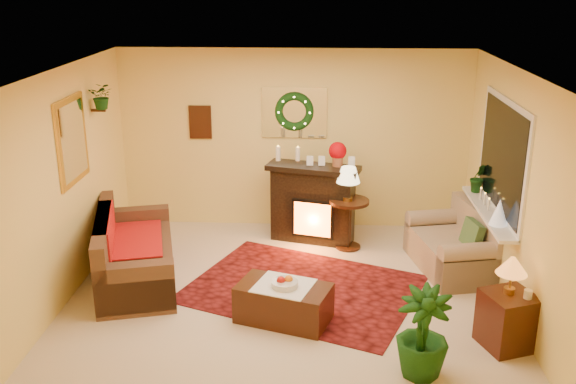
{
  "coord_description": "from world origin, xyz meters",
  "views": [
    {
      "loc": [
        0.34,
        -6.72,
        3.55
      ],
      "look_at": [
        0.0,
        0.35,
        1.15
      ],
      "focal_mm": 40.0,
      "sensor_mm": 36.0,
      "label": 1
    }
  ],
  "objects_px": {
    "sofa": "(136,246)",
    "fireplace": "(313,203)",
    "loveseat": "(453,238)",
    "side_table_round": "(349,226)",
    "end_table_square": "(508,322)",
    "coffee_table": "(284,303)"
  },
  "relations": [
    {
      "from": "sofa",
      "to": "loveseat",
      "type": "height_order",
      "value": "sofa"
    },
    {
      "from": "fireplace",
      "to": "coffee_table",
      "type": "height_order",
      "value": "fireplace"
    },
    {
      "from": "side_table_round",
      "to": "sofa",
      "type": "bearing_deg",
      "value": -157.78
    },
    {
      "from": "sofa",
      "to": "fireplace",
      "type": "height_order",
      "value": "fireplace"
    },
    {
      "from": "fireplace",
      "to": "end_table_square",
      "type": "relative_size",
      "value": 1.95
    },
    {
      "from": "side_table_round",
      "to": "end_table_square",
      "type": "bearing_deg",
      "value": -58.06
    },
    {
      "from": "fireplace",
      "to": "side_table_round",
      "type": "distance_m",
      "value": 0.59
    },
    {
      "from": "side_table_round",
      "to": "end_table_square",
      "type": "height_order",
      "value": "side_table_round"
    },
    {
      "from": "loveseat",
      "to": "coffee_table",
      "type": "bearing_deg",
      "value": -157.83
    },
    {
      "from": "coffee_table",
      "to": "fireplace",
      "type": "bearing_deg",
      "value": 101.37
    },
    {
      "from": "loveseat",
      "to": "side_table_round",
      "type": "height_order",
      "value": "loveseat"
    },
    {
      "from": "sofa",
      "to": "fireplace",
      "type": "relative_size",
      "value": 1.75
    },
    {
      "from": "loveseat",
      "to": "side_table_round",
      "type": "distance_m",
      "value": 1.41
    },
    {
      "from": "sofa",
      "to": "coffee_table",
      "type": "relative_size",
      "value": 2.01
    },
    {
      "from": "loveseat",
      "to": "end_table_square",
      "type": "xyz_separation_m",
      "value": [
        0.21,
        -1.78,
        -0.15
      ]
    },
    {
      "from": "loveseat",
      "to": "end_table_square",
      "type": "distance_m",
      "value": 1.8
    },
    {
      "from": "side_table_round",
      "to": "coffee_table",
      "type": "xyz_separation_m",
      "value": [
        -0.78,
        -1.99,
        -0.11
      ]
    },
    {
      "from": "side_table_round",
      "to": "loveseat",
      "type": "bearing_deg",
      "value": -25.17
    },
    {
      "from": "sofa",
      "to": "end_table_square",
      "type": "bearing_deg",
      "value": -32.31
    },
    {
      "from": "loveseat",
      "to": "end_table_square",
      "type": "bearing_deg",
      "value": -95.21
    },
    {
      "from": "loveseat",
      "to": "sofa",
      "type": "bearing_deg",
      "value": 174.98
    },
    {
      "from": "coffee_table",
      "to": "loveseat",
      "type": "bearing_deg",
      "value": 52.71
    }
  ]
}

